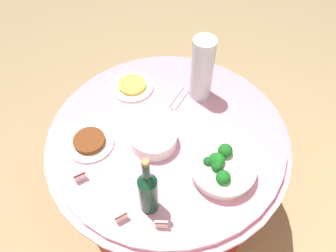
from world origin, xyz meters
TOP-DOWN VIEW (x-y plane):
  - ground_plane at (0.00, 0.00)m, footprint 6.00×6.00m
  - buffet_table at (0.00, 0.00)m, footprint 1.16×1.16m
  - broccoli_bowl at (-0.14, 0.28)m, footprint 0.28×0.28m
  - plate_stack at (0.08, 0.04)m, footprint 0.21×0.21m
  - wine_bottle at (0.19, 0.33)m, footprint 0.07×0.07m
  - decorative_fruit_vase at (-0.24, -0.18)m, footprint 0.11×0.11m
  - serving_tongs at (-0.12, -0.18)m, footprint 0.15×0.14m
  - food_plate_fried_egg at (0.08, -0.34)m, footprint 0.22×0.22m
  - food_plate_stir_fry at (0.36, -0.06)m, footprint 0.22×0.22m
  - label_placard_front at (0.31, 0.35)m, footprint 0.05×0.02m
  - label_placard_mid at (0.17, 0.42)m, footprint 0.05×0.03m
  - label_placard_rear at (0.43, 0.12)m, footprint 0.05×0.02m

SIDE VIEW (x-z plane):
  - ground_plane at x=0.00m, z-range 0.00..0.00m
  - buffet_table at x=0.00m, z-range 0.01..0.75m
  - serving_tongs at x=-0.12m, z-range 0.74..0.75m
  - food_plate_fried_egg at x=0.08m, z-range 0.74..0.77m
  - food_plate_stir_fry at x=0.36m, z-range 0.74..0.77m
  - label_placard_front at x=0.31m, z-range 0.74..0.80m
  - label_placard_mid at x=0.17m, z-range 0.74..0.80m
  - label_placard_rear at x=0.43m, z-range 0.74..0.80m
  - plate_stack at x=0.08m, z-range 0.74..0.81m
  - broccoli_bowl at x=-0.14m, z-range 0.72..0.84m
  - wine_bottle at x=0.19m, z-range 0.70..1.04m
  - decorative_fruit_vase at x=-0.24m, z-range 0.73..1.07m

